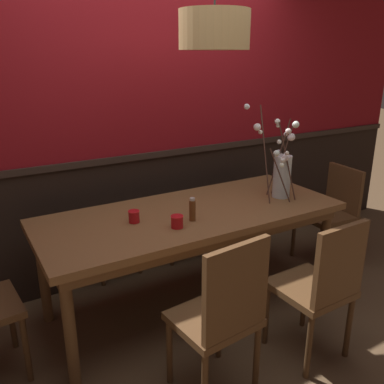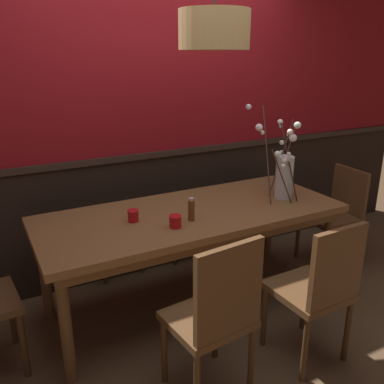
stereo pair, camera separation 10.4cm
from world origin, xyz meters
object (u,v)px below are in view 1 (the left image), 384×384
Objects in this scene: chair_near_side_left at (223,312)px; pendant_lamp at (214,30)px; chair_far_side_left at (106,214)px; candle_holder_nearer_center at (134,216)px; condiment_bottle at (192,210)px; chair_near_side_right at (321,284)px; chair_far_side_right at (178,200)px; chair_head_east_end at (332,209)px; candle_holder_nearer_edge at (177,221)px; vase_with_blossoms at (281,172)px; dining_table at (192,222)px.

pendant_lamp is at bearing 61.21° from chair_near_side_left.
chair_far_side_left is 1.21× the size of pendant_lamp.
chair_near_side_left reaches higher than chair_far_side_left.
candle_holder_nearer_center is 0.51× the size of condiment_bottle.
chair_far_side_left is at bearing 112.22° from chair_near_side_right.
chair_far_side_left reaches higher than chair_far_side_right.
chair_head_east_end is 2.03m from pendant_lamp.
chair_near_side_right is at bearing -3.83° from chair_near_side_left.
condiment_bottle is at bearing 72.35° from chair_near_side_left.
pendant_lamp reaches higher than candle_holder_nearer_edge.
vase_with_blossoms is 8.76× the size of candle_holder_nearer_center.
vase_with_blossoms reaches higher than condiment_bottle.
chair_near_side_right is 1.23× the size of pendant_lamp.
chair_head_east_end is 0.96× the size of chair_far_side_right.
chair_far_side_left reaches higher than candle_holder_nearer_edge.
chair_near_side_left reaches higher than condiment_bottle.
chair_far_side_left reaches higher than chair_head_east_end.
chair_near_side_left is (-0.31, -0.84, -0.15)m from dining_table.
vase_with_blossoms is 1.20m from candle_holder_nearer_center.
chair_far_side_left is 11.19× the size of candle_holder_nearer_center.
chair_near_side_left is 6.03× the size of condiment_bottle.
candle_holder_nearer_edge is 0.16m from condiment_bottle.
chair_near_side_left is at bearing -154.50° from chair_head_east_end.
chair_far_side_right is 1.13m from vase_with_blossoms.
vase_with_blossoms is 8.64× the size of candle_holder_nearer_edge.
chair_near_side_right is 1.00m from vase_with_blossoms.
chair_near_side_right is (-1.11, -0.90, 0.03)m from chair_head_east_end.
candle_holder_nearer_center is at bearing 179.93° from chair_head_east_end.
pendant_lamp reaches higher than chair_head_east_end.
candle_holder_nearer_edge is (-1.72, -0.22, 0.32)m from chair_head_east_end.
chair_near_side_right reaches higher than candle_holder_nearer_center.
pendant_lamp reaches higher than dining_table.
chair_head_east_end is 1.21× the size of vase_with_blossoms.
chair_far_side_right is 1.26× the size of vase_with_blossoms.
candle_holder_nearer_edge is at bearing -118.66° from chair_far_side_right.
vase_with_blossoms is at bearing -41.53° from chair_far_side_left.
pendant_lamp is at bearing 19.35° from candle_holder_nearer_edge.
chair_far_side_right is at bearing 67.73° from dining_table.
chair_head_east_end is 1.76m from candle_holder_nearer_edge.
condiment_bottle is (0.35, -0.17, 0.03)m from candle_holder_nearer_center.
chair_far_side_left is 1.73m from chair_near_side_left.
condiment_bottle is at bearing -113.43° from chair_far_side_right.
chair_far_side_right is 11.04× the size of candle_holder_nearer_center.
chair_far_side_right is 1.21m from candle_holder_nearer_center.
candle_holder_nearer_center is at bearing 178.30° from dining_table.
chair_far_side_right is (-1.13, 0.87, 0.02)m from chair_head_east_end.
chair_head_east_end reaches higher than candle_holder_nearer_edge.
chair_near_side_right is 1.25m from candle_holder_nearer_center.
chair_far_side_left is at bearing 91.41° from chair_near_side_left.
candle_holder_nearer_edge is (-0.61, 0.68, 0.29)m from chair_near_side_right.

